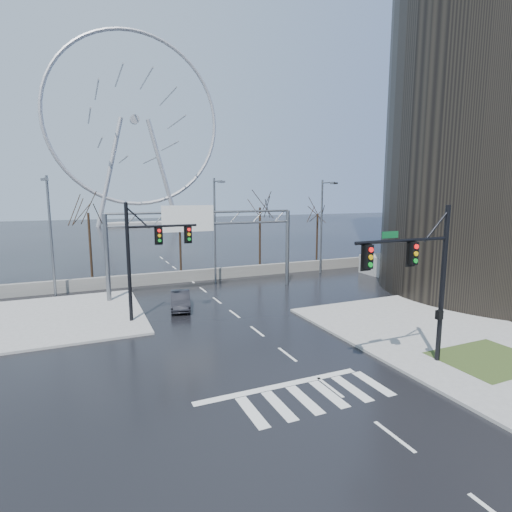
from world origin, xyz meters
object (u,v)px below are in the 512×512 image
ferris_wheel (135,127)px  car (180,300)px  signal_mast_near (424,271)px  sign_gantry (201,234)px  signal_mast_far (146,250)px

ferris_wheel → car: bearing=-95.6°
signal_mast_near → sign_gantry: 19.79m
ferris_wheel → sign_gantry: bearing=-93.8°
sign_gantry → car: sign_gantry is taller
signal_mast_far → car: signal_mast_far is taller
signal_mast_near → sign_gantry: signal_mast_near is taller
signal_mast_near → car: size_ratio=2.00×
signal_mast_far → sign_gantry: size_ratio=0.49×
sign_gantry → car: 6.70m
sign_gantry → ferris_wheel: 82.91m
car → sign_gantry: bearing=67.0°
ferris_wheel → car: 88.24m
signal_mast_near → signal_mast_far: 17.03m
signal_mast_near → car: signal_mast_near is taller
signal_mast_near → ferris_wheel: bearing=90.1°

